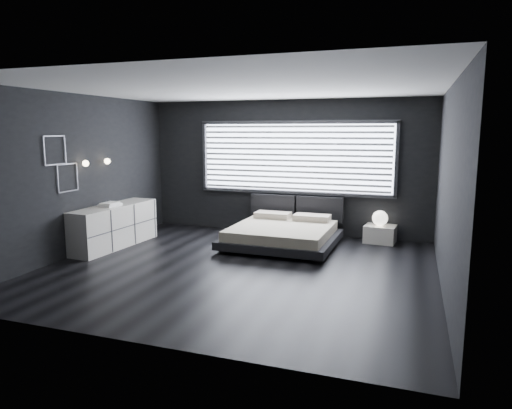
% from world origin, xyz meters
% --- Properties ---
extents(room, '(6.04, 6.00, 2.80)m').
position_xyz_m(room, '(0.00, 0.00, 1.40)').
color(room, black).
rests_on(room, ground).
extents(window, '(4.14, 0.09, 1.52)m').
position_xyz_m(window, '(0.20, 2.70, 1.61)').
color(window, white).
rests_on(window, ground).
extents(headboard, '(1.96, 0.16, 0.52)m').
position_xyz_m(headboard, '(0.27, 2.64, 0.57)').
color(headboard, black).
rests_on(headboard, ground).
extents(sconce_near, '(0.18, 0.11, 0.11)m').
position_xyz_m(sconce_near, '(-2.88, 0.05, 1.60)').
color(sconce_near, silver).
rests_on(sconce_near, ground).
extents(sconce_far, '(0.18, 0.11, 0.11)m').
position_xyz_m(sconce_far, '(-2.88, 0.65, 1.60)').
color(sconce_far, silver).
rests_on(sconce_far, ground).
extents(wall_art_upper, '(0.01, 0.48, 0.48)m').
position_xyz_m(wall_art_upper, '(-2.98, -0.55, 1.85)').
color(wall_art_upper, '#47474C').
rests_on(wall_art_upper, ground).
extents(wall_art_lower, '(0.01, 0.48, 0.48)m').
position_xyz_m(wall_art_lower, '(-2.98, -0.30, 1.38)').
color(wall_art_lower, '#47474C').
rests_on(wall_art_lower, ground).
extents(bed, '(2.04, 1.95, 0.52)m').
position_xyz_m(bed, '(0.27, 1.59, 0.24)').
color(bed, black).
rests_on(bed, ground).
extents(nightstand, '(0.63, 0.54, 0.34)m').
position_xyz_m(nightstand, '(2.00, 2.50, 0.17)').
color(nightstand, white).
rests_on(nightstand, ground).
extents(orb_lamp, '(0.30, 0.30, 0.30)m').
position_xyz_m(orb_lamp, '(1.99, 2.48, 0.49)').
color(orb_lamp, white).
rests_on(orb_lamp, nightstand).
extents(dresser, '(0.68, 2.00, 0.79)m').
position_xyz_m(dresser, '(-2.73, 0.54, 0.39)').
color(dresser, white).
rests_on(dresser, ground).
extents(book_stack, '(0.31, 0.38, 0.07)m').
position_xyz_m(book_stack, '(-2.71, 0.44, 0.82)').
color(book_stack, white).
rests_on(book_stack, dresser).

